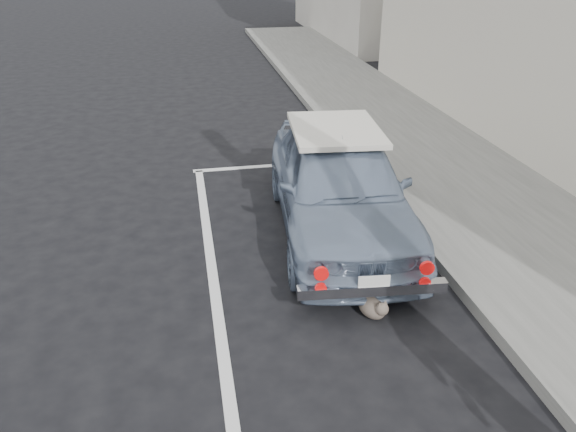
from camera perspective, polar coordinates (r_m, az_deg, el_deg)
pline_front at (r=10.02m, az=-1.01°, el=5.18°), size 3.00×0.12×0.01m
pline_side at (r=6.77m, az=-7.60°, el=-6.38°), size 0.12×7.00×0.01m
retro_coupe at (r=7.50m, az=5.22°, el=3.30°), size 2.03×4.26×1.40m
cat at (r=6.10m, az=8.63°, el=-9.09°), size 0.35×0.51×0.28m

